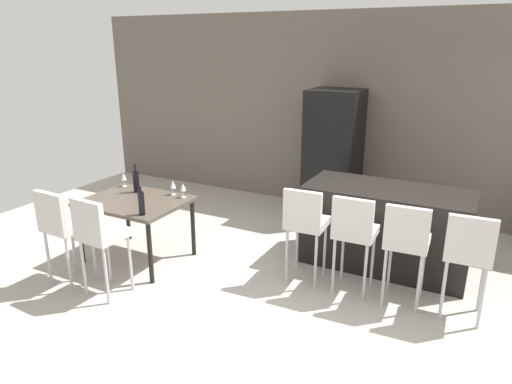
# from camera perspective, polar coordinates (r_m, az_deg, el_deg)

# --- Properties ---
(ground_plane) EXTENTS (10.00, 10.00, 0.00)m
(ground_plane) POSITION_cam_1_polar(r_m,az_deg,el_deg) (4.82, 6.54, -12.75)
(ground_plane) COLOR #ADA89E
(back_wall) EXTENTS (10.00, 0.12, 2.90)m
(back_wall) POSITION_cam_1_polar(r_m,az_deg,el_deg) (6.93, 15.62, 8.99)
(back_wall) COLOR #665B51
(back_wall) RESTS_ON ground_plane
(kitchen_island) EXTENTS (1.81, 0.82, 0.92)m
(kitchen_island) POSITION_cam_1_polar(r_m,az_deg,el_deg) (5.45, 15.70, -4.21)
(kitchen_island) COLOR black
(kitchen_island) RESTS_ON ground_plane
(bar_chair_left) EXTENTS (0.42, 0.42, 1.05)m
(bar_chair_left) POSITION_cam_1_polar(r_m,az_deg,el_deg) (4.82, 6.11, -3.50)
(bar_chair_left) COLOR beige
(bar_chair_left) RESTS_ON ground_plane
(bar_chair_middle) EXTENTS (0.41, 0.41, 1.05)m
(bar_chair_middle) POSITION_cam_1_polar(r_m,az_deg,el_deg) (4.67, 12.04, -4.52)
(bar_chair_middle) COLOR beige
(bar_chair_middle) RESTS_ON ground_plane
(bar_chair_right) EXTENTS (0.42, 0.42, 1.05)m
(bar_chair_right) POSITION_cam_1_polar(r_m,az_deg,el_deg) (4.58, 18.12, -5.52)
(bar_chair_right) COLOR beige
(bar_chair_right) RESTS_ON ground_plane
(bar_chair_far) EXTENTS (0.42, 0.42, 1.05)m
(bar_chair_far) POSITION_cam_1_polar(r_m,az_deg,el_deg) (4.54, 24.78, -6.54)
(bar_chair_far) COLOR beige
(bar_chair_far) RESTS_ON ground_plane
(dining_table) EXTENTS (1.15, 0.90, 0.74)m
(dining_table) POSITION_cam_1_polar(r_m,az_deg,el_deg) (5.49, -14.66, -1.67)
(dining_table) COLOR #4C4238
(dining_table) RESTS_ON ground_plane
(dining_chair_near) EXTENTS (0.42, 0.42, 1.05)m
(dining_chair_near) POSITION_cam_1_polar(r_m,az_deg,el_deg) (5.14, -22.89, -3.50)
(dining_chair_near) COLOR beige
(dining_chair_near) RESTS_ON ground_plane
(dining_chair_far) EXTENTS (0.42, 0.42, 1.05)m
(dining_chair_far) POSITION_cam_1_polar(r_m,az_deg,el_deg) (4.77, -18.89, -4.66)
(dining_chair_far) COLOR beige
(dining_chair_far) RESTS_ON ground_plane
(wine_bottle_left) EXTENTS (0.07, 0.07, 0.35)m
(wine_bottle_left) POSITION_cam_1_polar(r_m,az_deg,el_deg) (5.70, -14.59, 1.29)
(wine_bottle_left) COLOR black
(wine_bottle_left) RESTS_ON dining_table
(wine_bottle_middle) EXTENTS (0.07, 0.07, 0.31)m
(wine_bottle_middle) POSITION_cam_1_polar(r_m,az_deg,el_deg) (4.93, -13.96, -1.34)
(wine_bottle_middle) COLOR black
(wine_bottle_middle) RESTS_ON dining_table
(wine_glass_right) EXTENTS (0.07, 0.07, 0.17)m
(wine_glass_right) POSITION_cam_1_polar(r_m,az_deg,el_deg) (5.39, -9.01, 0.59)
(wine_glass_right) COLOR silver
(wine_glass_right) RESTS_ON dining_table
(wine_glass_far) EXTENTS (0.07, 0.07, 0.17)m
(wine_glass_far) POSITION_cam_1_polar(r_m,az_deg,el_deg) (5.51, -10.23, 0.89)
(wine_glass_far) COLOR silver
(wine_glass_far) RESTS_ON dining_table
(wine_glass_near) EXTENTS (0.07, 0.07, 0.17)m
(wine_glass_near) POSITION_cam_1_polar(r_m,az_deg,el_deg) (5.97, -16.04, 1.82)
(wine_glass_near) COLOR silver
(wine_glass_near) RESTS_ON dining_table
(refrigerator) EXTENTS (0.72, 0.68, 1.84)m
(refrigerator) POSITION_cam_1_polar(r_m,az_deg,el_deg) (6.77, 9.50, 4.61)
(refrigerator) COLOR black
(refrigerator) RESTS_ON ground_plane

